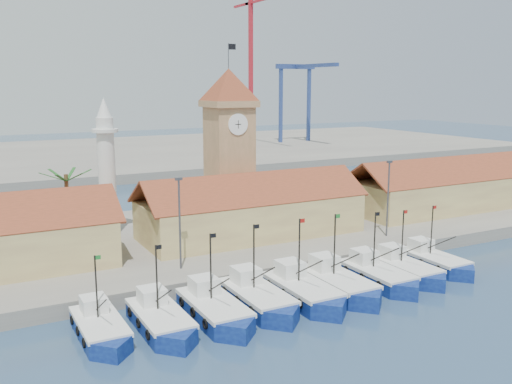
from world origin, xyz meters
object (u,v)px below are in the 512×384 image
boat_0 (101,330)px  clock_tower (229,143)px  boat_4 (304,293)px  minaret (107,167)px

boat_0 → clock_tower: 33.65m
boat_0 → clock_tower: bearing=46.3°
boat_0 → boat_4: (17.95, -0.94, 0.11)m
boat_0 → boat_4: size_ratio=0.86×
boat_4 → clock_tower: size_ratio=0.46×
boat_0 → minaret: minaret is taller
minaret → boat_0: bearing=-105.5°
boat_0 → clock_tower: size_ratio=0.40×
clock_tower → minaret: size_ratio=1.39×
clock_tower → minaret: 15.30m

